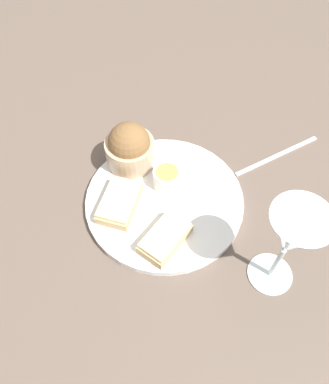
# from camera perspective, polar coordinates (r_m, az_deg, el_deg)

# --- Properties ---
(ground_plane) EXTENTS (4.00, 4.00, 0.00)m
(ground_plane) POSITION_cam_1_polar(r_m,az_deg,el_deg) (0.68, 0.00, -1.61)
(ground_plane) COLOR brown
(dinner_plate) EXTENTS (0.28, 0.28, 0.01)m
(dinner_plate) POSITION_cam_1_polar(r_m,az_deg,el_deg) (0.68, 0.00, -1.29)
(dinner_plate) COLOR white
(dinner_plate) RESTS_ON ground_plane
(salad_bowl) EXTENTS (0.09, 0.09, 0.09)m
(salad_bowl) POSITION_cam_1_polar(r_m,az_deg,el_deg) (0.70, -5.33, 6.78)
(salad_bowl) COLOR tan
(salad_bowl) RESTS_ON dinner_plate
(sauce_ramekin) EXTENTS (0.05, 0.05, 0.04)m
(sauce_ramekin) POSITION_cam_1_polar(r_m,az_deg,el_deg) (0.67, 0.65, 2.22)
(sauce_ramekin) COLOR white
(sauce_ramekin) RESTS_ON dinner_plate
(cheese_toast_near) EXTENTS (0.10, 0.07, 0.03)m
(cheese_toast_near) POSITION_cam_1_polar(r_m,az_deg,el_deg) (0.66, -6.89, -1.58)
(cheese_toast_near) COLOR tan
(cheese_toast_near) RESTS_ON dinner_plate
(cheese_toast_far) EXTENTS (0.10, 0.09, 0.03)m
(cheese_toast_far) POSITION_cam_1_polar(r_m,az_deg,el_deg) (0.62, 0.07, -7.03)
(cheese_toast_far) COLOR tan
(cheese_toast_far) RESTS_ON dinner_plate
(wine_glass) EXTENTS (0.08, 0.08, 0.18)m
(wine_glass) POSITION_cam_1_polar(r_m,az_deg,el_deg) (0.53, 18.82, -6.57)
(wine_glass) COLOR silver
(wine_glass) RESTS_ON ground_plane
(fork) EXTENTS (0.12, 0.17, 0.01)m
(fork) POSITION_cam_1_polar(r_m,az_deg,el_deg) (0.78, 16.84, 5.39)
(fork) COLOR silver
(fork) RESTS_ON ground_plane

